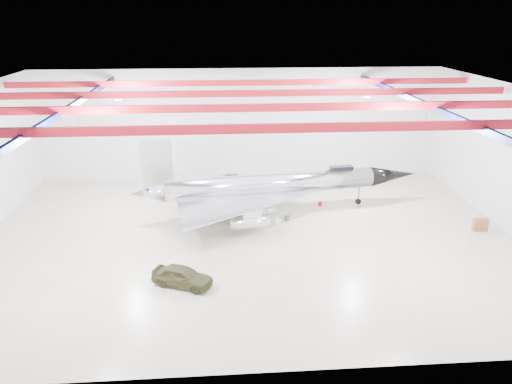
{
  "coord_description": "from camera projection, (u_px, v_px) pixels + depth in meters",
  "views": [
    {
      "loc": [
        -2.19,
        -34.17,
        16.0
      ],
      "look_at": [
        0.59,
        2.0,
        2.96
      ],
      "focal_mm": 35.0,
      "sensor_mm": 36.0,
      "label": 1
    }
  ],
  "objects": [
    {
      "name": "jet_aircraft",
      "position": [
        271.0,
        187.0,
        41.93
      ],
      "size": [
        24.85,
        16.08,
        6.79
      ],
      "rotation": [
        0.0,
        0.0,
        0.14
      ],
      "color": "silver",
      "rests_on": "floor"
    },
    {
      "name": "crate_ply",
      "position": [
        186.0,
        214.0,
        41.71
      ],
      "size": [
        0.62,
        0.55,
        0.36
      ],
      "primitive_type": "cube",
      "rotation": [
        0.0,
        0.0,
        -0.3
      ],
      "color": "olive",
      "rests_on": "floor"
    },
    {
      "name": "parts_bin",
      "position": [
        253.0,
        201.0,
        44.54
      ],
      "size": [
        0.76,
        0.69,
        0.43
      ],
      "primitive_type": "cube",
      "rotation": [
        0.0,
        0.0,
        -0.41
      ],
      "color": "olive",
      "rests_on": "floor"
    },
    {
      "name": "spares_box",
      "position": [
        270.0,
        195.0,
        46.03
      ],
      "size": [
        0.39,
        0.39,
        0.31
      ],
      "primitive_type": "cylinder",
      "rotation": [
        0.0,
        0.0,
        0.15
      ],
      "color": "#59595B",
      "rests_on": "floor"
    },
    {
      "name": "ceiling_structure",
      "position": [
        250.0,
        101.0,
        34.14
      ],
      "size": [
        39.5,
        29.5,
        1.08
      ],
      "color": "maroon",
      "rests_on": "ceiling"
    },
    {
      "name": "jeep",
      "position": [
        182.0,
        276.0,
        30.86
      ],
      "size": [
        4.14,
        3.0,
        1.31
      ],
      "primitive_type": "imported",
      "rotation": [
        0.0,
        0.0,
        1.14
      ],
      "color": "#393A1D",
      "rests_on": "floor"
    },
    {
      "name": "desk",
      "position": [
        480.0,
        225.0,
        38.78
      ],
      "size": [
        1.11,
        0.62,
        0.99
      ],
      "primitive_type": "cube",
      "rotation": [
        0.0,
        0.0,
        -0.08
      ],
      "color": "brown",
      "rests_on": "floor"
    },
    {
      "name": "engine_drum",
      "position": [
        287.0,
        218.0,
        40.76
      ],
      "size": [
        0.46,
        0.46,
        0.39
      ],
      "primitive_type": "cylinder",
      "rotation": [
        0.0,
        0.0,
        0.06
      ],
      "color": "#59595B",
      "rests_on": "floor"
    },
    {
      "name": "oil_barrel",
      "position": [
        243.0,
        209.0,
        42.66
      ],
      "size": [
        0.56,
        0.47,
        0.36
      ],
      "primitive_type": "cube",
      "rotation": [
        0.0,
        0.0,
        0.12
      ],
      "color": "olive",
      "rests_on": "floor"
    },
    {
      "name": "floor",
      "position": [
        250.0,
        238.0,
        37.63
      ],
      "size": [
        40.0,
        40.0,
        0.0
      ],
      "primitive_type": "plane",
      "color": "#BAB293",
      "rests_on": "ground"
    },
    {
      "name": "tool_chest",
      "position": [
        320.0,
        204.0,
        43.93
      ],
      "size": [
        0.46,
        0.46,
        0.33
      ],
      "primitive_type": "cylinder",
      "rotation": [
        0.0,
        0.0,
        -0.32
      ],
      "color": "#A1101B",
      "rests_on": "floor"
    },
    {
      "name": "crate_small",
      "position": [
        189.0,
        207.0,
        43.21
      ],
      "size": [
        0.46,
        0.41,
        0.28
      ],
      "primitive_type": "cube",
      "rotation": [
        0.0,
        0.0,
        -0.25
      ],
      "color": "#59595B",
      "rests_on": "floor"
    },
    {
      "name": "wall_back",
      "position": [
        240.0,
        125.0,
        49.85
      ],
      "size": [
        40.0,
        0.0,
        40.0
      ],
      "primitive_type": "plane",
      "rotation": [
        1.57,
        0.0,
        0.0
      ],
      "color": "silver",
      "rests_on": "floor"
    },
    {
      "name": "ceiling",
      "position": [
        250.0,
        91.0,
        33.91
      ],
      "size": [
        40.0,
        40.0,
        0.0
      ],
      "primitive_type": "plane",
      "rotation": [
        3.14,
        0.0,
        0.0
      ],
      "color": "#0A0F38",
      "rests_on": "wall_back"
    }
  ]
}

